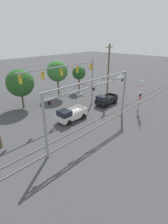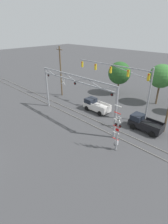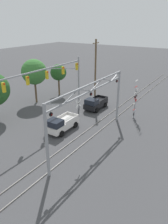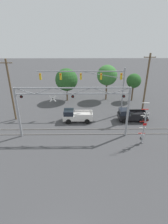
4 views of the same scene
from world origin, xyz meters
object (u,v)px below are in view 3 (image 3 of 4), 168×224
Objects in this scene: crossing_signal_mast at (135,104)px; traffic_signal_span at (61,77)px; pickup_truck_lead at (61,124)px; pickup_truck_following at (95,103)px; background_tree_beyond_span at (34,72)px; utility_pole_right at (95,72)px; crossing_gantry at (91,104)px; background_tree_far_left_verge at (58,73)px.

traffic_signal_span is at bearing 119.55° from crossing_signal_mast.
traffic_signal_span reaches higher than pickup_truck_lead.
background_tree_beyond_span is at bearing 105.06° from pickup_truck_following.
traffic_signal_span is 6.67m from pickup_truck_lead.
utility_pole_right is at bearing -60.15° from background_tree_beyond_span.
crossing_gantry is 2.61× the size of crossing_signal_mast.
crossing_gantry is at bearing -118.75° from traffic_signal_span.
crossing_gantry is 1.41× the size of utility_pole_right.
crossing_gantry is 18.40m from background_tree_far_left_verge.
crossing_gantry is 12.89m from utility_pole_right.
pickup_truck_following is 11.34m from background_tree_beyond_span.
crossing_gantry is 2.58× the size of background_tree_far_left_verge.
pickup_truck_lead is at bearing -140.35° from background_tree_far_left_verge.
crossing_signal_mast is 10.86m from pickup_truck_lead.
background_tree_far_left_verge is (2.90, 16.00, 2.01)m from crossing_signal_mast.
pickup_truck_lead is at bearing -120.92° from background_tree_beyond_span.
background_tree_far_left_verge is at bearing 79.73° from crossing_signal_mast.
crossing_signal_mast is at bearing -12.08° from crossing_gantry.
crossing_signal_mast is at bearing -81.29° from background_tree_beyond_span.
traffic_signal_span reaches higher than crossing_gantry.
background_tree_far_left_verge is (2.72, 9.48, 3.27)m from pickup_truck_following.
crossing_gantry is 9.45m from crossing_signal_mast.
pickup_truck_lead is 8.86m from pickup_truck_following.
background_tree_beyond_span reaches higher than pickup_truck_following.
crossing_signal_mast is 8.87m from utility_pole_right.
utility_pole_right is 1.42× the size of background_tree_beyond_span.
background_tree_beyond_span is (-2.72, 10.13, 4.30)m from pickup_truck_following.
traffic_signal_span is at bearing -108.11° from background_tree_beyond_span.
traffic_signal_span is 3.12× the size of pickup_truck_following.
pickup_truck_lead is (-8.69, 6.40, -1.25)m from crossing_signal_mast.
traffic_signal_span is 1.36× the size of utility_pole_right.
utility_pole_right is (2.46, 7.91, 3.17)m from crossing_signal_mast.
background_tree_far_left_verge is (0.44, 8.08, -1.16)m from utility_pole_right.
traffic_signal_span is (-5.07, 8.94, 3.73)m from crossing_signal_mast.
crossing_gantry is 1.04× the size of traffic_signal_span.
utility_pole_right reaches higher than pickup_truck_lead.
background_tree_beyond_span is at bearing 66.60° from crossing_gantry.
pickup_truck_following is 0.43× the size of utility_pole_right.
crossing_signal_mast is 10.93m from traffic_signal_span.
crossing_signal_mast is 16.38m from background_tree_far_left_verge.
background_tree_far_left_verge is at bearing 73.98° from pickup_truck_following.
traffic_signal_span is 1.93× the size of background_tree_beyond_span.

